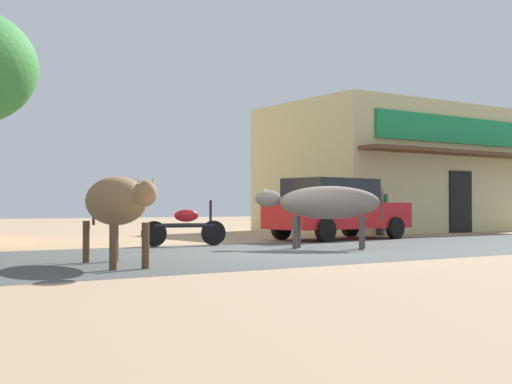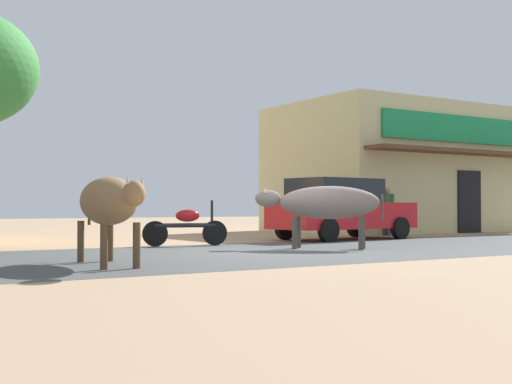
# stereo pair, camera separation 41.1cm
# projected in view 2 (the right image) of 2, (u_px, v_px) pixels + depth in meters

# --- Properties ---
(ground) EXTENTS (80.00, 80.00, 0.00)m
(ground) POSITION_uv_depth(u_px,v_px,m) (273.00, 252.00, 13.70)
(ground) COLOR tan
(asphalt_road) EXTENTS (72.00, 6.11, 0.00)m
(asphalt_road) POSITION_uv_depth(u_px,v_px,m) (273.00, 252.00, 13.70)
(asphalt_road) COLOR #484B4B
(asphalt_road) RESTS_ON ground
(storefront_right_club) EXTENTS (8.78, 6.53, 4.47)m
(storefront_right_club) POSITION_uv_depth(u_px,v_px,m) (400.00, 170.00, 25.77)
(storefront_right_club) COLOR #CDC38A
(storefront_right_club) RESTS_ON ground
(parked_hatchback_car) EXTENTS (4.33, 2.17, 1.64)m
(parked_hatchback_car) POSITION_uv_depth(u_px,v_px,m) (341.00, 208.00, 18.88)
(parked_hatchback_car) COLOR red
(parked_hatchback_car) RESTS_ON ground
(parked_motorcycle) EXTENTS (1.92, 0.52, 1.04)m
(parked_motorcycle) POSITION_uv_depth(u_px,v_px,m) (187.00, 226.00, 15.84)
(parked_motorcycle) COLOR black
(parked_motorcycle) RESTS_ON ground
(cow_near_brown) EXTENTS (0.91, 2.88, 1.35)m
(cow_near_brown) POSITION_uv_depth(u_px,v_px,m) (108.00, 202.00, 10.58)
(cow_near_brown) COLOR olive
(cow_near_brown) RESTS_ON ground
(cow_far_dark) EXTENTS (2.21, 2.22, 1.33)m
(cow_far_dark) POSITION_uv_depth(u_px,v_px,m) (326.00, 203.00, 14.72)
(cow_far_dark) COLOR slate
(cow_far_dark) RESTS_ON ground
(pedestrian_by_shop) EXTENTS (0.44, 0.61, 1.48)m
(pedestrian_by_shop) POSITION_uv_depth(u_px,v_px,m) (387.00, 207.00, 21.47)
(pedestrian_by_shop) COLOR #3F3F47
(pedestrian_by_shop) RESTS_ON ground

